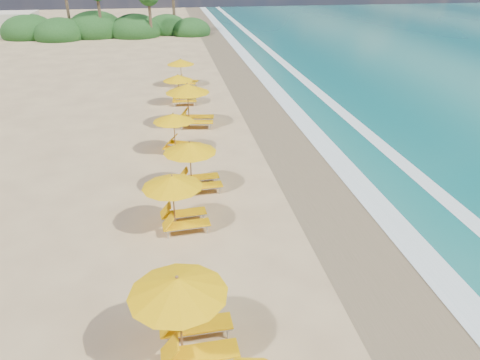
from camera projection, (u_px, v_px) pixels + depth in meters
The scene contains 12 objects.
ground at pixel (240, 207), 18.01m from camera, with size 160.00×160.00×0.00m, color tan.
wet_sand at pixel (335, 199), 18.59m from camera, with size 4.00×160.00×0.01m, color #7E694B.
surf_foam at pixel (396, 193), 18.97m from camera, with size 4.00×160.00×0.01m.
station_3 at pixel (187, 310), 10.81m from camera, with size 2.66×2.46×2.43m.
station_4 at pixel (178, 198), 16.09m from camera, with size 2.48×2.33×2.20m.
station_5 at pixel (195, 163), 18.81m from camera, with size 2.51×2.34×2.25m.
station_6 at pixel (177, 130), 22.58m from camera, with size 2.72×2.69×2.09m.
station_7 at pixel (192, 102), 26.01m from camera, with size 3.06×2.90×2.59m.
station_8 at pixel (181, 87), 30.07m from camera, with size 2.31×2.15×2.07m.
station_9 at pixel (183, 71), 34.35m from camera, with size 2.71×2.65×2.13m.
treeline at pixel (104, 28), 56.33m from camera, with size 25.80×8.80×9.74m.
beach_building at pixel (7, 24), 56.60m from camera, with size 7.00×5.00×2.80m, color beige.
Camera 1 is at (-2.53, -15.44, 9.00)m, focal length 33.54 mm.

